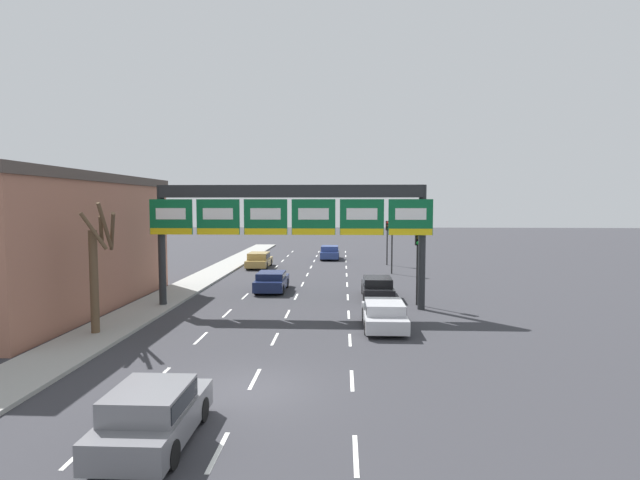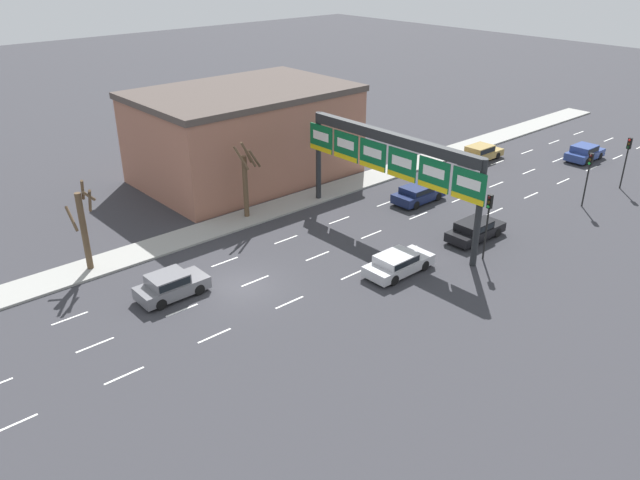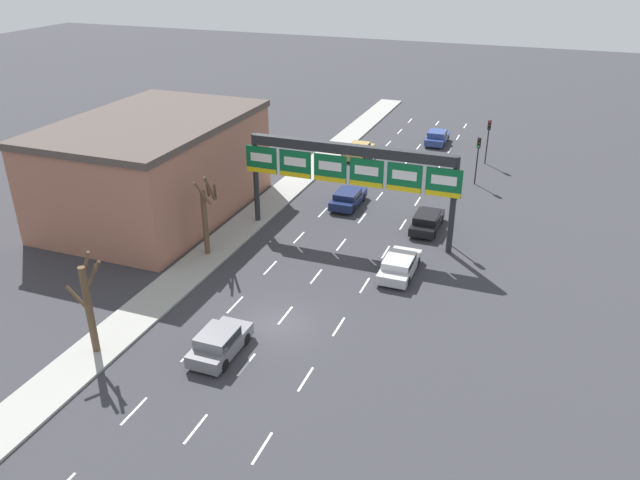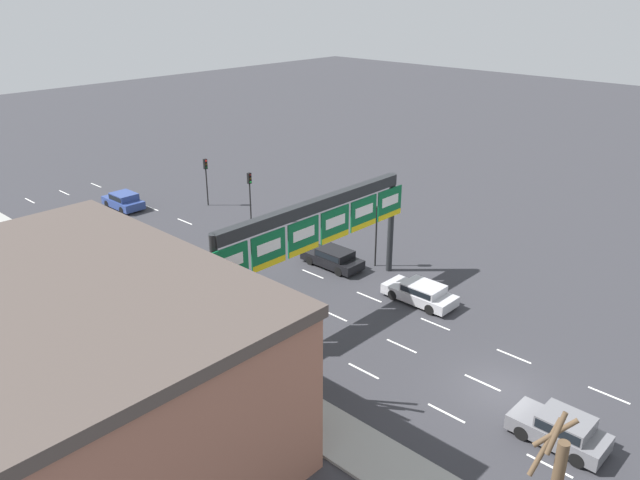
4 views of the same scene
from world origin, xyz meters
The scene contains 16 objects.
ground_plane centered at (0.00, 0.00, 0.00)m, with size 220.00×220.00×0.00m, color #333338.
sidewalk_left centered at (-8.00, 0.00, 0.07)m, with size 2.80×110.00×0.15m.
lane_dashes centered at (0.00, 13.50, 0.01)m, with size 6.72×67.00×0.01m.
sign_gantry centered at (0.00, 12.49, 5.64)m, with size 15.84×0.70×7.00m.
building_near centered at (-15.57, 11.45, 3.81)m, with size 11.78×17.65×7.60m.
car_black centered at (5.16, 15.79, 0.73)m, with size 1.88×4.56×1.35m.
car_gold centered at (-4.82, 30.39, 0.76)m, with size 1.95×4.68×1.43m.
car_grey centered at (-1.71, -3.67, 0.79)m, with size 1.93×4.08×1.48m.
car_navy centered at (-1.87, 18.07, 0.72)m, with size 1.96×4.42×1.33m.
car_blue centered at (1.58, 37.69, 0.78)m, with size 1.98×4.20×1.46m.
car_silver centered at (4.95, 8.21, 0.71)m, with size 1.98×4.64×1.31m.
traffic_light_near_gantry centered at (7.14, 26.88, 3.05)m, with size 0.30×0.35×4.25m.
traffic_light_mid_block centered at (7.33, 13.72, 3.17)m, with size 0.30×0.35×4.43m.
traffic_light_far_end centered at (7.26, 32.96, 3.08)m, with size 0.30×0.35×4.29m.
tree_bare_closest centered at (-7.88, -5.80, 3.07)m, with size 1.69×1.73×5.84m.
tree_bare_second centered at (-8.03, 6.21, 3.06)m, with size 1.47×2.00×5.88m.
Camera 3 is at (12.84, -27.06, 19.81)m, focal length 35.00 mm.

